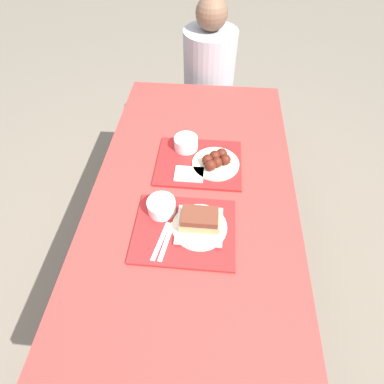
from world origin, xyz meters
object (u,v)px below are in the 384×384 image
(wings_plate_far, at_px, (216,161))
(person_seated_across, at_px, (209,66))
(bowl_coleslaw_far, at_px, (186,142))
(tray_near, at_px, (185,230))
(brisket_sandwich_plate, at_px, (200,223))
(bowl_coleslaw_near, at_px, (161,206))
(tray_far, at_px, (199,163))

(wings_plate_far, relative_size, person_seated_across, 0.31)
(wings_plate_far, bearing_deg, bowl_coleslaw_far, 145.02)
(tray_near, bearing_deg, brisket_sandwich_plate, 15.34)
(brisket_sandwich_plate, height_order, person_seated_across, person_seated_across)
(bowl_coleslaw_near, bearing_deg, person_seated_across, 83.66)
(tray_far, distance_m, wings_plate_far, 0.08)
(bowl_coleslaw_near, relative_size, person_seated_across, 0.16)
(tray_far, height_order, brisket_sandwich_plate, brisket_sandwich_plate)
(brisket_sandwich_plate, relative_size, person_seated_across, 0.31)
(tray_far, bearing_deg, wings_plate_far, -7.89)
(tray_near, xyz_separation_m, bowl_coleslaw_near, (-0.10, 0.08, 0.04))
(tray_far, relative_size, wings_plate_far, 1.80)
(bowl_coleslaw_near, distance_m, brisket_sandwich_plate, 0.17)
(tray_near, height_order, brisket_sandwich_plate, brisket_sandwich_plate)
(bowl_coleslaw_near, bearing_deg, bowl_coleslaw_far, 81.14)
(tray_far, xyz_separation_m, bowl_coleslaw_near, (-0.13, -0.29, 0.04))
(brisket_sandwich_plate, height_order, bowl_coleslaw_far, brisket_sandwich_plate)
(tray_far, height_order, person_seated_across, person_seated_across)
(bowl_coleslaw_far, distance_m, wings_plate_far, 0.18)
(tray_far, xyz_separation_m, person_seated_across, (0.00, 0.90, 0.00))
(brisket_sandwich_plate, relative_size, bowl_coleslaw_far, 1.90)
(bowl_coleslaw_near, xyz_separation_m, brisket_sandwich_plate, (0.16, -0.07, 0.00))
(person_seated_across, bearing_deg, bowl_coleslaw_near, -96.34)
(tray_near, distance_m, tray_far, 0.37)
(wings_plate_far, bearing_deg, tray_far, 172.11)
(tray_near, xyz_separation_m, brisket_sandwich_plate, (0.06, 0.02, 0.04))
(bowl_coleslaw_far, relative_size, person_seated_across, 0.16)
(person_seated_across, bearing_deg, tray_near, -91.45)
(tray_far, distance_m, brisket_sandwich_plate, 0.36)
(brisket_sandwich_plate, distance_m, bowl_coleslaw_far, 0.46)
(tray_near, bearing_deg, wings_plate_far, 73.63)
(bowl_coleslaw_near, bearing_deg, tray_far, 66.16)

